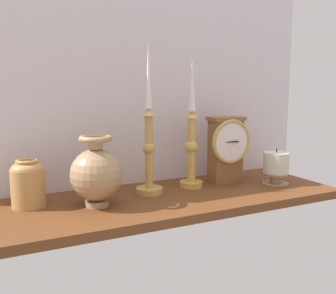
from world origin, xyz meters
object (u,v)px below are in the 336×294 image
(candlestick_tall_left, at_px, (149,146))
(brass_vase_bulbous, at_px, (96,173))
(mantel_clock, at_px, (227,148))
(candlestick_tall_center, at_px, (191,142))
(brass_vase_jar, at_px, (28,182))
(pillar_candle_front, at_px, (276,166))

(candlestick_tall_left, bearing_deg, brass_vase_bulbous, -163.82)
(mantel_clock, distance_m, candlestick_tall_center, 0.13)
(brass_vase_bulbous, bearing_deg, mantel_clock, 7.68)
(brass_vase_bulbous, bearing_deg, brass_vase_jar, 155.05)
(brass_vase_jar, relative_size, pillar_candle_front, 1.09)
(pillar_candle_front, bearing_deg, brass_vase_jar, 172.34)
(candlestick_tall_left, relative_size, brass_vase_bulbous, 2.32)
(mantel_clock, bearing_deg, brass_vase_jar, 178.66)
(candlestick_tall_left, height_order, brass_vase_jar, candlestick_tall_left)
(candlestick_tall_center, xyz_separation_m, brass_vase_jar, (-0.47, 0.01, -0.08))
(brass_vase_bulbous, relative_size, brass_vase_jar, 1.49)
(mantel_clock, distance_m, candlestick_tall_left, 0.28)
(mantel_clock, relative_size, brass_vase_jar, 1.71)
(mantel_clock, height_order, candlestick_tall_center, candlestick_tall_center)
(candlestick_tall_left, distance_m, candlestick_tall_center, 0.15)
(brass_vase_jar, xyz_separation_m, pillar_candle_front, (0.73, -0.10, -0.01))
(brass_vase_bulbous, distance_m, pillar_candle_front, 0.58)
(mantel_clock, xyz_separation_m, candlestick_tall_center, (-0.13, -0.00, 0.03))
(pillar_candle_front, bearing_deg, candlestick_tall_center, 162.02)
(candlestick_tall_center, distance_m, pillar_candle_front, 0.29)
(brass_vase_jar, bearing_deg, mantel_clock, -1.34)
(brass_vase_bulbous, bearing_deg, pillar_candle_front, -2.47)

